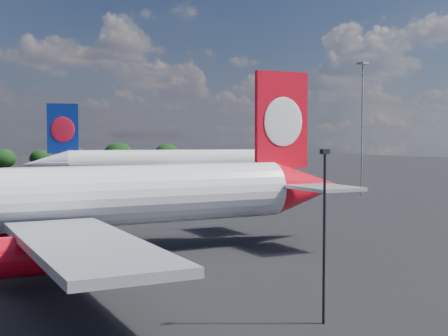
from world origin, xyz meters
TOP-DOWN VIEW (x-y plane):
  - qantas_airliner at (4.81, 17.07)m, footprint 53.96×51.43m
  - china_southern_airliner at (44.50, 75.16)m, footprint 50.72×48.82m
  - apron_lamp_post at (8.58, -9.19)m, footprint 0.55×0.30m
  - floodlight_mast_near at (69.16, 44.78)m, footprint 1.60×1.60m

SIDE VIEW (x-z plane):
  - china_southern_airliner at x=44.50m, z-range -3.37..13.85m
  - qantas_airliner at x=4.81m, z-range -3.44..14.16m
  - apron_lamp_post at x=8.58m, z-range 0.64..10.87m
  - floodlight_mast_near at x=69.16m, z-range 3.36..27.72m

